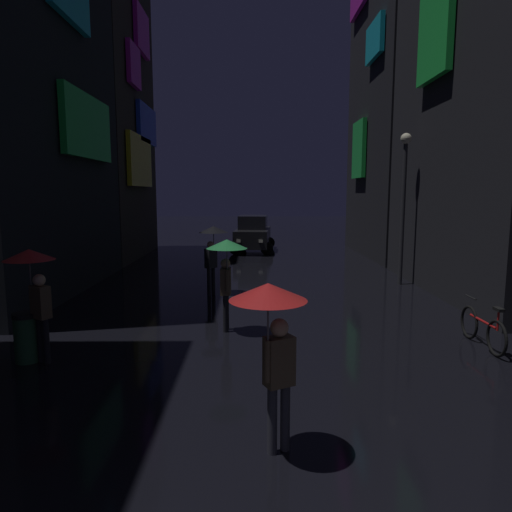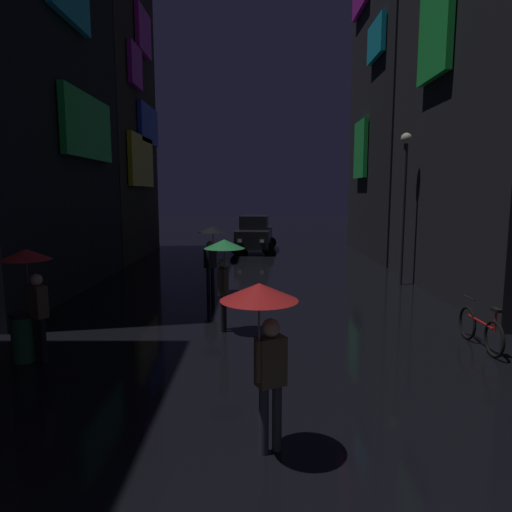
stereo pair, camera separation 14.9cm
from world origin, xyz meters
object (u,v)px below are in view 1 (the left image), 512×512
object	(u,v)px
car_distant	(253,234)
streetlamp_right_far	(404,190)
trash_bin	(27,337)
pedestrian_near_crossing_red	(33,274)
bicycle_parked_at_storefront	(483,329)
pedestrian_far_right_red	(272,321)
pedestrian_foreground_left_green	(226,259)
pedestrian_midstreet_centre_black	(213,241)

from	to	relation	value
car_distant	streetlamp_right_far	distance (m)	10.54
trash_bin	streetlamp_right_far	bearing A→B (deg)	37.57
streetlamp_right_far	trash_bin	bearing A→B (deg)	-142.43
pedestrian_near_crossing_red	bicycle_parked_at_storefront	xyz separation A→B (m)	(8.69, 0.74, -1.28)
pedestrian_far_right_red	bicycle_parked_at_storefront	bearing A→B (deg)	40.64
pedestrian_foreground_left_green	streetlamp_right_far	xyz separation A→B (m)	(5.66, 5.40, 1.54)
pedestrian_near_crossing_red	trash_bin	xyz separation A→B (m)	(-0.21, 0.03, -1.20)
pedestrian_near_crossing_red	streetlamp_right_far	distance (m)	11.69
car_distant	pedestrian_far_right_red	bearing A→B (deg)	-89.51
pedestrian_foreground_left_green	pedestrian_midstreet_centre_black	distance (m)	3.97
pedestrian_near_crossing_red	pedestrian_far_right_red	xyz separation A→B (m)	(4.22, -3.10, 0.00)
bicycle_parked_at_storefront	pedestrian_far_right_red	bearing A→B (deg)	-139.36
pedestrian_foreground_left_green	car_distant	xyz separation A→B (m)	(0.63, 14.37, -0.74)
streetlamp_right_far	trash_bin	xyz separation A→B (m)	(-9.30, -7.15, -2.74)
pedestrian_midstreet_centre_black	car_distant	size ratio (longest dim) A/B	0.50
pedestrian_foreground_left_green	streetlamp_right_far	world-z (taller)	streetlamp_right_far
pedestrian_near_crossing_red	trash_bin	distance (m)	1.22
pedestrian_midstreet_centre_black	trash_bin	size ratio (longest dim) A/B	2.28
pedestrian_near_crossing_red	pedestrian_midstreet_centre_black	xyz separation A→B (m)	(2.79, 5.70, 0.00)
pedestrian_midstreet_centre_black	pedestrian_far_right_red	size ratio (longest dim) A/B	1.00
pedestrian_far_right_red	streetlamp_right_far	world-z (taller)	streetlamp_right_far
pedestrian_foreground_left_green	streetlamp_right_far	bearing A→B (deg)	43.63
pedestrian_foreground_left_green	pedestrian_near_crossing_red	xyz separation A→B (m)	(-3.42, -1.78, 0.00)
pedestrian_near_crossing_red	bicycle_parked_at_storefront	world-z (taller)	pedestrian_near_crossing_red
bicycle_parked_at_storefront	car_distant	size ratio (longest dim) A/B	0.43
streetlamp_right_far	trash_bin	world-z (taller)	streetlamp_right_far
pedestrian_midstreet_centre_black	streetlamp_right_far	xyz separation A→B (m)	(6.30, 1.48, 1.54)
pedestrian_near_crossing_red	pedestrian_far_right_red	bearing A→B (deg)	-36.35
pedestrian_far_right_red	trash_bin	xyz separation A→B (m)	(-4.43, 3.13, -1.20)
pedestrian_near_crossing_red	bicycle_parked_at_storefront	distance (m)	8.81
bicycle_parked_at_storefront	pedestrian_foreground_left_green	bearing A→B (deg)	168.78
pedestrian_far_right_red	trash_bin	world-z (taller)	pedestrian_far_right_red
bicycle_parked_at_storefront	trash_bin	world-z (taller)	bicycle_parked_at_storefront
pedestrian_far_right_red	streetlamp_right_far	xyz separation A→B (m)	(4.87, 10.28, 1.54)
pedestrian_far_right_red	trash_bin	size ratio (longest dim) A/B	2.28
bicycle_parked_at_storefront	streetlamp_right_far	distance (m)	7.05
pedestrian_near_crossing_red	pedestrian_foreground_left_green	bearing A→B (deg)	27.47
bicycle_parked_at_storefront	trash_bin	xyz separation A→B (m)	(-8.90, -0.71, 0.08)
pedestrian_foreground_left_green	pedestrian_midstreet_centre_black	xyz separation A→B (m)	(-0.64, 3.92, 0.00)
pedestrian_foreground_left_green	streetlamp_right_far	distance (m)	7.98
car_distant	streetlamp_right_far	xyz separation A→B (m)	(5.04, -8.97, 2.29)
pedestrian_near_crossing_red	pedestrian_midstreet_centre_black	world-z (taller)	same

